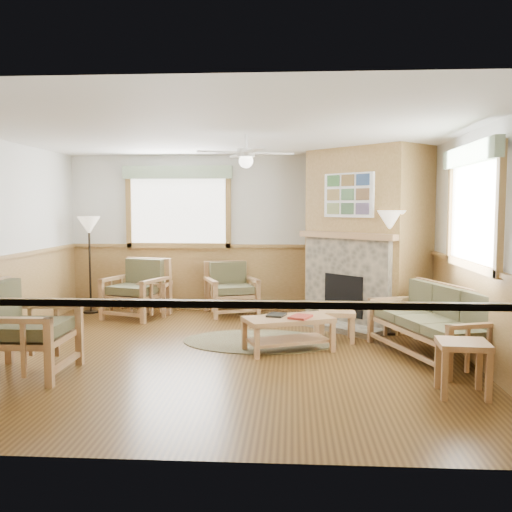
# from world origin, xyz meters

# --- Properties ---
(floor) EXTENTS (6.00, 6.00, 0.01)m
(floor) POSITION_xyz_m (0.00, 0.00, -0.01)
(floor) COLOR #513516
(floor) RESTS_ON ground
(ceiling) EXTENTS (6.00, 6.00, 0.01)m
(ceiling) POSITION_xyz_m (0.00, 0.00, 2.70)
(ceiling) COLOR white
(ceiling) RESTS_ON floor
(wall_back) EXTENTS (6.00, 0.02, 2.70)m
(wall_back) POSITION_xyz_m (0.00, 3.00, 1.35)
(wall_back) COLOR silver
(wall_back) RESTS_ON floor
(wall_front) EXTENTS (6.00, 0.02, 2.70)m
(wall_front) POSITION_xyz_m (0.00, -3.00, 1.35)
(wall_front) COLOR silver
(wall_front) RESTS_ON floor
(wall_right) EXTENTS (0.02, 6.00, 2.70)m
(wall_right) POSITION_xyz_m (3.00, 0.00, 1.35)
(wall_right) COLOR silver
(wall_right) RESTS_ON floor
(wainscot) EXTENTS (6.00, 6.00, 1.10)m
(wainscot) POSITION_xyz_m (0.00, 0.00, 0.55)
(wainscot) COLOR olive
(wainscot) RESTS_ON floor
(fireplace) EXTENTS (3.11, 3.11, 2.70)m
(fireplace) POSITION_xyz_m (2.05, 2.05, 1.35)
(fireplace) COLOR olive
(fireplace) RESTS_ON floor
(window_back) EXTENTS (1.90, 0.16, 1.50)m
(window_back) POSITION_xyz_m (-1.10, 2.96, 2.53)
(window_back) COLOR white
(window_back) RESTS_ON wall_back
(window_right) EXTENTS (0.16, 1.90, 1.50)m
(window_right) POSITION_xyz_m (2.96, -0.20, 2.53)
(window_right) COLOR white
(window_right) RESTS_ON wall_right
(ceiling_fan) EXTENTS (1.59, 1.59, 0.36)m
(ceiling_fan) POSITION_xyz_m (0.30, 0.30, 2.66)
(ceiling_fan) COLOR white
(ceiling_fan) RESTS_ON ceiling
(sofa) EXTENTS (2.00, 1.31, 0.85)m
(sofa) POSITION_xyz_m (2.55, -0.03, 0.43)
(sofa) COLOR #A0754A
(sofa) RESTS_ON floor
(armchair_back_left) EXTENTS (1.07, 1.07, 0.95)m
(armchair_back_left) POSITION_xyz_m (-1.66, 2.18, 0.47)
(armchair_back_left) COLOR #A0754A
(armchair_back_left) RESTS_ON floor
(armchair_back_right) EXTENTS (1.01, 1.01, 0.88)m
(armchair_back_right) POSITION_xyz_m (-0.13, 2.55, 0.44)
(armchair_back_right) COLOR #A0754A
(armchair_back_right) RESTS_ON floor
(armchair_left) EXTENTS (0.91, 0.91, 1.02)m
(armchair_left) POSITION_xyz_m (-1.95, -1.03, 0.51)
(armchair_left) COLOR #A0754A
(armchair_left) RESTS_ON floor
(coffee_table) EXTENTS (1.21, 0.92, 0.43)m
(coffee_table) POSITION_xyz_m (0.84, 0.15, 0.22)
(coffee_table) COLOR #A0754A
(coffee_table) RESTS_ON floor
(end_table_chairs) EXTENTS (0.52, 0.50, 0.55)m
(end_table_chairs) POSITION_xyz_m (-1.41, 2.42, 0.28)
(end_table_chairs) COLOR #A0754A
(end_table_chairs) RESTS_ON floor
(end_table_sofa) EXTENTS (0.50, 0.49, 0.53)m
(end_table_sofa) POSITION_xyz_m (2.52, -1.42, 0.26)
(end_table_sofa) COLOR #A0754A
(end_table_sofa) RESTS_ON floor
(footstool) EXTENTS (0.49, 0.49, 0.42)m
(footstool) POSITION_xyz_m (1.49, 0.77, 0.21)
(footstool) COLOR #A0754A
(footstool) RESTS_ON floor
(braided_rug) EXTENTS (2.23, 2.23, 0.01)m
(braided_rug) POSITION_xyz_m (0.46, 0.64, 0.01)
(braided_rug) COLOR brown
(braided_rug) RESTS_ON floor
(floor_lamp_left) EXTENTS (0.48, 0.48, 1.65)m
(floor_lamp_left) POSITION_xyz_m (-2.55, 2.55, 0.83)
(floor_lamp_left) COLOR black
(floor_lamp_left) RESTS_ON floor
(floor_lamp_right) EXTENTS (0.48, 0.48, 1.77)m
(floor_lamp_right) POSITION_xyz_m (2.28, 1.24, 0.88)
(floor_lamp_right) COLOR black
(floor_lamp_right) RESTS_ON floor
(book_red) EXTENTS (0.32, 0.36, 0.03)m
(book_red) POSITION_xyz_m (0.99, 0.10, 0.46)
(book_red) COLOR maroon
(book_red) RESTS_ON coffee_table
(book_dark) EXTENTS (0.27, 0.31, 0.03)m
(book_dark) POSITION_xyz_m (0.69, 0.22, 0.46)
(book_dark) COLOR black
(book_dark) RESTS_ON coffee_table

